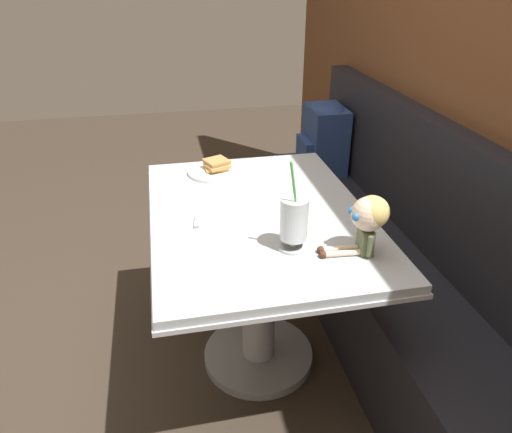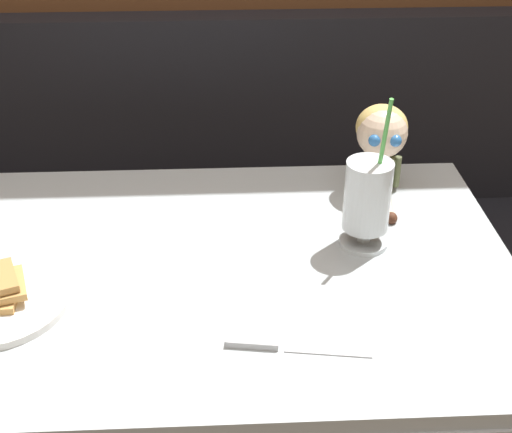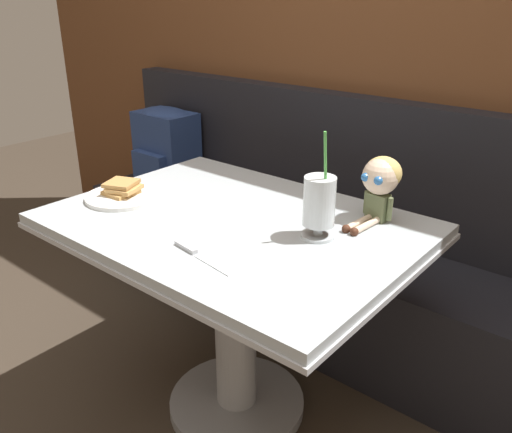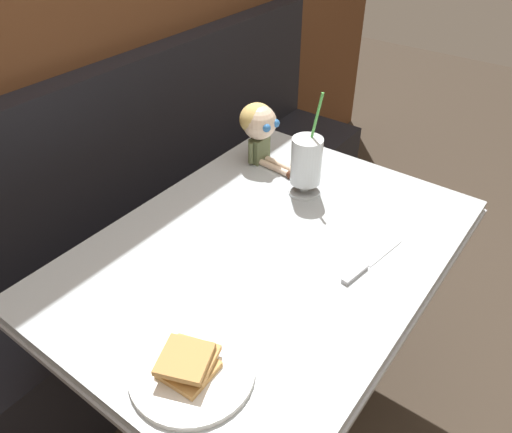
{
  "view_description": "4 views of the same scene",
  "coord_description": "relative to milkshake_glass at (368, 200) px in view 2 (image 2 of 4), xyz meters",
  "views": [
    {
      "loc": [
        1.55,
        -0.15,
        1.58
      ],
      "look_at": [
        0.13,
        0.14,
        0.79
      ],
      "focal_mm": 33.65,
      "sensor_mm": 36.0,
      "label": 1
    },
    {
      "loc": [
        -0.0,
        -0.94,
        1.52
      ],
      "look_at": [
        0.06,
        0.23,
        0.81
      ],
      "focal_mm": 50.19,
      "sensor_mm": 36.0,
      "label": 2
    },
    {
      "loc": [
        1.01,
        -0.93,
        1.39
      ],
      "look_at": [
        0.1,
        0.17,
        0.78
      ],
      "focal_mm": 37.47,
      "sensor_mm": 36.0,
      "label": 3
    },
    {
      "loc": [
        -0.81,
        -0.39,
        1.58
      ],
      "look_at": [
        0.04,
        0.24,
        0.79
      ],
      "focal_mm": 34.92,
      "sensor_mm": 36.0,
      "label": 4
    }
  ],
  "objects": [
    {
      "name": "booth_bench",
      "position": [
        -0.27,
        0.57,
        -0.51
      ],
      "size": [
        2.6,
        0.48,
        1.0
      ],
      "color": "black",
      "rests_on": "ground"
    },
    {
      "name": "diner_table",
      "position": [
        -0.27,
        -0.06,
        -0.3
      ],
      "size": [
        1.11,
        0.81,
        0.74
      ],
      "color": "#B2BCC1",
      "rests_on": "ground"
    },
    {
      "name": "milkshake_glass",
      "position": [
        0.0,
        0.0,
        0.0
      ],
      "size": [
        0.1,
        0.1,
        0.32
      ],
      "color": "silver",
      "rests_on": "diner_table"
    },
    {
      "name": "butter_knife",
      "position": [
        -0.2,
        -0.3,
        -0.1
      ],
      "size": [
        0.24,
        0.05,
        0.01
      ],
      "color": "silver",
      "rests_on": "diner_table"
    },
    {
      "name": "seated_doll",
      "position": [
        0.07,
        0.22,
        0.03
      ],
      "size": [
        0.12,
        0.22,
        0.2
      ],
      "color": "#5B6642",
      "rests_on": "diner_table"
    }
  ]
}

